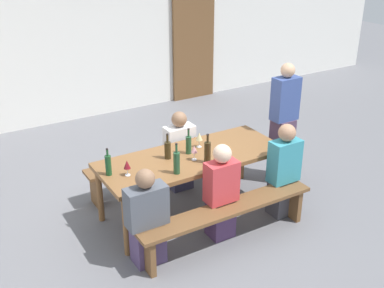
% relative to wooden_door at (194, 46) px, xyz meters
% --- Properties ---
extents(ground_plane, '(24.00, 24.00, 0.00)m').
position_rel_wooden_door_xyz_m(ground_plane, '(-2.21, -3.65, -1.05)').
color(ground_plane, slate).
extents(back_wall, '(14.00, 0.20, 3.20)m').
position_rel_wooden_door_xyz_m(back_wall, '(-2.21, 0.14, 0.55)').
color(back_wall, silver).
rests_on(back_wall, ground).
extents(wooden_door, '(0.90, 0.06, 2.10)m').
position_rel_wooden_door_xyz_m(wooden_door, '(0.00, 0.00, 0.00)').
color(wooden_door, brown).
rests_on(wooden_door, ground).
extents(tasting_table, '(2.20, 0.87, 0.75)m').
position_rel_wooden_door_xyz_m(tasting_table, '(-2.21, -3.65, -0.37)').
color(tasting_table, brown).
rests_on(tasting_table, ground).
extents(bench_near, '(2.10, 0.30, 0.45)m').
position_rel_wooden_door_xyz_m(bench_near, '(-2.21, -4.39, -0.69)').
color(bench_near, brown).
rests_on(bench_near, ground).
extents(bench_far, '(2.10, 0.30, 0.45)m').
position_rel_wooden_door_xyz_m(bench_far, '(-2.21, -2.91, -0.69)').
color(bench_far, brown).
rests_on(bench_far, ground).
extents(wine_bottle_0, '(0.07, 0.07, 0.31)m').
position_rel_wooden_door_xyz_m(wine_bottle_0, '(-2.49, -3.56, -0.19)').
color(wine_bottle_0, '#332814').
rests_on(wine_bottle_0, tasting_table).
extents(wine_bottle_1, '(0.07, 0.07, 0.31)m').
position_rel_wooden_door_xyz_m(wine_bottle_1, '(-2.21, -3.57, -0.19)').
color(wine_bottle_1, '#234C2D').
rests_on(wine_bottle_1, tasting_table).
extents(wine_bottle_2, '(0.07, 0.07, 0.35)m').
position_rel_wooden_door_xyz_m(wine_bottle_2, '(-2.58, -3.93, -0.17)').
color(wine_bottle_2, '#234C2D').
rests_on(wine_bottle_2, tasting_table).
extents(wine_bottle_3, '(0.07, 0.07, 0.31)m').
position_rel_wooden_door_xyz_m(wine_bottle_3, '(-3.22, -3.59, -0.18)').
color(wine_bottle_3, '#194723').
rests_on(wine_bottle_3, tasting_table).
extents(wine_bottle_4, '(0.07, 0.07, 0.35)m').
position_rel_wooden_door_xyz_m(wine_bottle_4, '(-2.15, -3.88, -0.17)').
color(wine_bottle_4, '#332814').
rests_on(wine_bottle_4, tasting_table).
extents(wine_glass_0, '(0.08, 0.08, 0.17)m').
position_rel_wooden_door_xyz_m(wine_glass_0, '(-2.25, -3.75, -0.17)').
color(wine_glass_0, silver).
rests_on(wine_glass_0, tasting_table).
extents(wine_glass_1, '(0.08, 0.08, 0.18)m').
position_rel_wooden_door_xyz_m(wine_glass_1, '(-3.05, -3.71, -0.18)').
color(wine_glass_1, silver).
rests_on(wine_glass_1, tasting_table).
extents(wine_glass_2, '(0.08, 0.08, 0.19)m').
position_rel_wooden_door_xyz_m(wine_glass_2, '(-2.02, -3.49, -0.17)').
color(wine_glass_2, silver).
rests_on(wine_glass_2, tasting_table).
extents(seated_guest_near_0, '(0.42, 0.24, 1.07)m').
position_rel_wooden_door_xyz_m(seated_guest_near_0, '(-3.09, -4.24, -0.55)').
color(seated_guest_near_0, '#4D3C64').
rests_on(seated_guest_near_0, ground).
extents(seated_guest_near_1, '(0.35, 0.24, 1.12)m').
position_rel_wooden_door_xyz_m(seated_guest_near_1, '(-2.20, -4.24, -0.52)').
color(seated_guest_near_1, '#4A3159').
rests_on(seated_guest_near_1, ground).
extents(seated_guest_near_2, '(0.36, 0.24, 1.16)m').
position_rel_wooden_door_xyz_m(seated_guest_near_2, '(-1.32, -4.24, -0.50)').
color(seated_guest_near_2, '#414047').
rests_on(seated_guest_near_2, ground).
extents(seated_guest_far_0, '(0.38, 0.24, 1.07)m').
position_rel_wooden_door_xyz_m(seated_guest_far_0, '(-2.05, -3.06, -0.54)').
color(seated_guest_far_0, '#393854').
rests_on(seated_guest_far_0, ground).
extents(standing_host, '(0.34, 0.24, 1.63)m').
position_rel_wooden_door_xyz_m(standing_host, '(-0.76, -3.55, -0.26)').
color(standing_host, '#4D374D').
rests_on(standing_host, ground).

